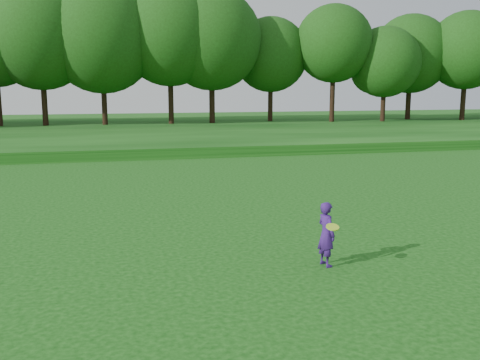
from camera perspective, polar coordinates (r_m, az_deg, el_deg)
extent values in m
plane|color=#0E400C|center=(11.05, -0.01, -11.03)|extent=(140.00, 140.00, 0.00)
cube|color=#0E400C|center=(44.24, -10.50, 5.10)|extent=(130.00, 30.00, 0.60)
cube|color=gray|center=(30.38, -8.96, 2.43)|extent=(130.00, 1.60, 0.04)
imported|color=#3A186D|center=(12.07, 9.18, -5.71)|extent=(0.45, 0.59, 1.45)
cylinder|color=#ACDC22|center=(11.57, 9.85, -4.97)|extent=(0.29, 0.28, 0.11)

